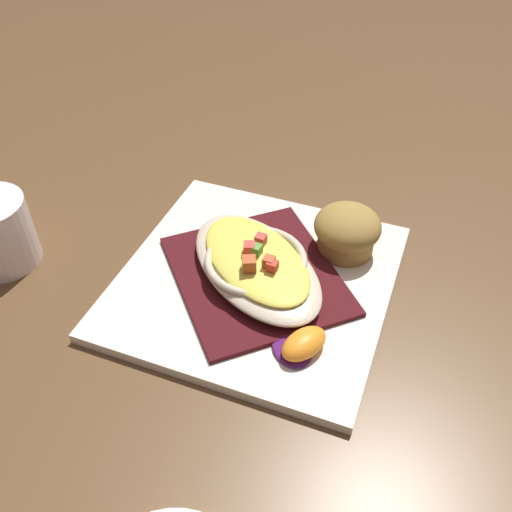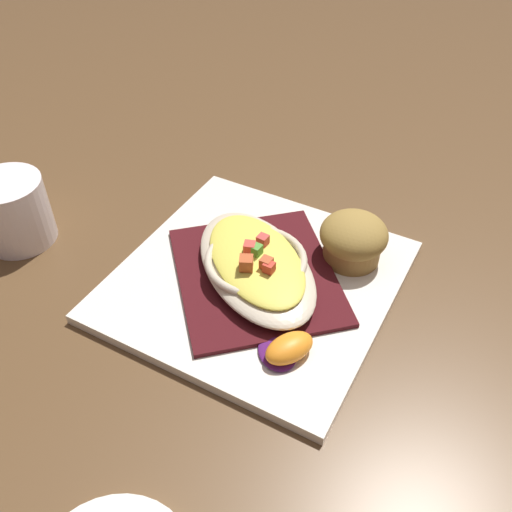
# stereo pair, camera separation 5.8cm
# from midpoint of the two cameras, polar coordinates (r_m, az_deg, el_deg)

# --- Properties ---
(ground_plane) EXTENTS (2.60, 2.60, 0.00)m
(ground_plane) POSITION_cam_midpoint_polar(r_m,az_deg,el_deg) (0.61, 2.73, -3.00)
(ground_plane) COLOR brown
(square_plate) EXTENTS (0.30, 0.30, 0.01)m
(square_plate) POSITION_cam_midpoint_polar(r_m,az_deg,el_deg) (0.61, 2.75, -2.62)
(square_plate) COLOR white
(square_plate) RESTS_ON ground_plane
(folded_napkin) EXTENTS (0.25, 0.24, 0.01)m
(folded_napkin) POSITION_cam_midpoint_polar(r_m,az_deg,el_deg) (0.60, 2.77, -2.05)
(folded_napkin) COLOR #421115
(folded_napkin) RESTS_ON square_plate
(gratin_dish) EXTENTS (0.20, 0.21, 0.04)m
(gratin_dish) POSITION_cam_midpoint_polar(r_m,az_deg,el_deg) (0.59, 2.83, -0.82)
(gratin_dish) COLOR beige
(gratin_dish) RESTS_ON folded_napkin
(muffin) EXTENTS (0.07, 0.07, 0.05)m
(muffin) POSITION_cam_midpoint_polar(r_m,az_deg,el_deg) (0.62, 12.42, 1.60)
(muffin) COLOR olive
(muffin) RESTS_ON square_plate
(orange_garnish) EXTENTS (0.06, 0.07, 0.02)m
(orange_garnish) POSITION_cam_midpoint_polar(r_m,az_deg,el_deg) (0.53, 6.27, -9.42)
(orange_garnish) COLOR #4E195D
(orange_garnish) RESTS_ON square_plate
(coffee_mug) EXTENTS (0.09, 0.10, 0.08)m
(coffee_mug) POSITION_cam_midpoint_polar(r_m,az_deg,el_deg) (0.69, -20.96, 3.95)
(coffee_mug) COLOR white
(coffee_mug) RESTS_ON ground_plane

